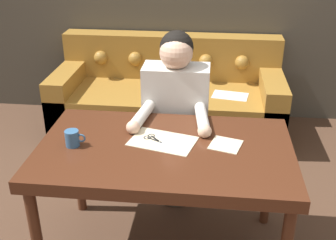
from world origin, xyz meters
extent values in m
cube|color=#472314|center=(-0.04, 0.13, 0.71)|extent=(1.38, 0.83, 0.07)
cylinder|color=#472314|center=(-0.67, 0.49, 0.34)|extent=(0.06, 0.06, 0.67)
cylinder|color=#472314|center=(0.60, 0.49, 0.34)|extent=(0.06, 0.06, 0.67)
cube|color=olive|center=(-0.20, 1.73, 0.22)|extent=(2.06, 0.87, 0.44)
cube|color=olive|center=(-0.20, 2.05, 0.65)|extent=(2.06, 0.22, 0.42)
cube|color=olive|center=(-1.13, 1.73, 0.30)|extent=(0.20, 0.87, 0.60)
cube|color=olive|center=(0.74, 1.73, 0.30)|extent=(0.20, 0.87, 0.60)
sphere|color=olive|center=(-0.86, 1.92, 0.65)|extent=(0.13, 0.13, 0.13)
sphere|color=olive|center=(-0.53, 1.92, 0.65)|extent=(0.13, 0.13, 0.13)
sphere|color=olive|center=(-0.20, 1.92, 0.65)|extent=(0.13, 0.13, 0.13)
sphere|color=olive|center=(0.14, 1.92, 0.65)|extent=(0.13, 0.13, 0.13)
sphere|color=olive|center=(0.47, 1.92, 0.65)|extent=(0.13, 0.13, 0.13)
cube|color=white|center=(0.37, 1.62, 0.44)|extent=(0.33, 0.24, 0.00)
cylinder|color=#33281E|center=(-0.03, 0.70, 0.23)|extent=(0.28, 0.28, 0.46)
cube|color=beige|center=(-0.03, 0.70, 0.74)|extent=(0.43, 0.22, 0.54)
sphere|color=#DBAD8E|center=(-0.03, 0.68, 1.10)|extent=(0.21, 0.21, 0.21)
sphere|color=black|center=(-0.03, 0.71, 1.13)|extent=(0.21, 0.21, 0.21)
cylinder|color=beige|center=(-0.21, 0.43, 0.78)|extent=(0.12, 0.33, 0.07)
sphere|color=#DBAD8E|center=(-0.23, 0.27, 0.78)|extent=(0.08, 0.08, 0.08)
cylinder|color=beige|center=(0.15, 0.43, 0.78)|extent=(0.11, 0.33, 0.07)
sphere|color=#DBAD8E|center=(0.17, 0.27, 0.78)|extent=(0.08, 0.08, 0.08)
cube|color=beige|center=(-0.05, 0.18, 0.75)|extent=(0.40, 0.31, 0.00)
cube|color=beige|center=(0.29, 0.18, 0.75)|extent=(0.20, 0.20, 0.00)
cube|color=silver|center=(-0.01, 0.14, 0.75)|extent=(0.12, 0.07, 0.00)
cube|color=black|center=(-0.11, 0.19, 0.75)|extent=(0.08, 0.05, 0.00)
torus|color=black|center=(-0.14, 0.21, 0.75)|extent=(0.04, 0.04, 0.01)
cube|color=silver|center=(-0.03, 0.12, 0.75)|extent=(0.09, 0.11, 0.00)
cube|color=black|center=(-0.10, 0.20, 0.75)|extent=(0.06, 0.07, 0.00)
torus|color=black|center=(-0.13, 0.24, 0.75)|extent=(0.04, 0.04, 0.01)
cylinder|color=silver|center=(-0.07, 0.17, 0.75)|extent=(0.01, 0.01, 0.01)
cylinder|color=#335B84|center=(-0.53, 0.08, 0.79)|extent=(0.08, 0.08, 0.09)
torus|color=#335B84|center=(-0.48, 0.08, 0.79)|extent=(0.05, 0.01, 0.05)
camera|label=1|loc=(0.20, -1.84, 1.87)|focal=45.00mm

